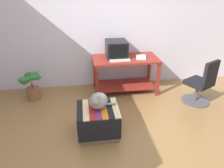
# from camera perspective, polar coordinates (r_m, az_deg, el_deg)

# --- Properties ---
(ground_plane) EXTENTS (14.00, 14.00, 0.00)m
(ground_plane) POSITION_cam_1_polar(r_m,az_deg,el_deg) (3.21, 2.80, -15.62)
(ground_plane) COLOR olive
(back_wall) EXTENTS (8.00, 0.10, 2.60)m
(back_wall) POSITION_cam_1_polar(r_m,az_deg,el_deg) (4.50, -1.84, 15.47)
(back_wall) COLOR silver
(back_wall) RESTS_ON ground_plane
(desk) EXTENTS (1.31, 0.68, 0.75)m
(desk) POSITION_cam_1_polar(r_m,az_deg,el_deg) (4.34, 3.62, 4.16)
(desk) COLOR maroon
(desk) RESTS_ON ground_plane
(tv_monitor) EXTENTS (0.42, 0.46, 0.33)m
(tv_monitor) POSITION_cam_1_polar(r_m,az_deg,el_deg) (4.28, 1.21, 9.51)
(tv_monitor) COLOR black
(tv_monitor) RESTS_ON desk
(keyboard) EXTENTS (0.40, 0.16, 0.02)m
(keyboard) POSITION_cam_1_polar(r_m,az_deg,el_deg) (4.09, 2.15, 6.52)
(keyboard) COLOR beige
(keyboard) RESTS_ON desk
(book) EXTENTS (0.24, 0.29, 0.03)m
(book) POSITION_cam_1_polar(r_m,az_deg,el_deg) (4.28, 7.90, 7.26)
(book) COLOR white
(book) RESTS_ON desk
(ottoman_with_blanket) EXTENTS (0.61, 0.58, 0.45)m
(ottoman_with_blanket) POSITION_cam_1_polar(r_m,az_deg,el_deg) (3.24, -3.80, -9.99)
(ottoman_with_blanket) COLOR #7A664C
(ottoman_with_blanket) RESTS_ON ground_plane
(cat) EXTENTS (0.45, 0.39, 0.30)m
(cat) POSITION_cam_1_polar(r_m,az_deg,el_deg) (3.06, -3.77, -4.56)
(cat) COLOR gray
(cat) RESTS_ON ottoman_with_blanket
(potted_plant) EXTENTS (0.43, 0.32, 0.55)m
(potted_plant) POSITION_cam_1_polar(r_m,az_deg,el_deg) (4.40, -21.12, -0.48)
(potted_plant) COLOR brown
(potted_plant) RESTS_ON ground_plane
(office_chair) EXTENTS (0.57, 0.57, 0.89)m
(office_chair) POSITION_cam_1_polar(r_m,az_deg,el_deg) (4.27, 23.11, -0.25)
(office_chair) COLOR #4C4C51
(office_chair) RESTS_ON ground_plane
(pen) EXTENTS (0.14, 0.02, 0.01)m
(pen) POSITION_cam_1_polar(r_m,az_deg,el_deg) (4.38, 9.62, 7.42)
(pen) COLOR #2351B2
(pen) RESTS_ON desk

